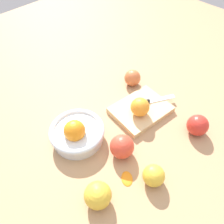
% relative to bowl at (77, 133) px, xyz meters
% --- Properties ---
extents(ground_plane, '(2.40, 2.40, 0.00)m').
position_rel_bowl_xyz_m(ground_plane, '(0.13, -0.11, -0.04)').
color(ground_plane, tan).
extents(bowl, '(0.19, 0.19, 0.10)m').
position_rel_bowl_xyz_m(bowl, '(0.00, 0.00, 0.00)').
color(bowl, silver).
rests_on(bowl, ground_plane).
extents(cutting_board, '(0.23, 0.19, 0.02)m').
position_rel_bowl_xyz_m(cutting_board, '(0.26, -0.07, -0.03)').
color(cutting_board, '#DBB77F').
rests_on(cutting_board, ground_plane).
extents(orange_on_board, '(0.07, 0.07, 0.07)m').
position_rel_bowl_xyz_m(orange_on_board, '(0.23, -0.09, 0.02)').
color(orange_on_board, orange).
rests_on(orange_on_board, cutting_board).
extents(knife, '(0.14, 0.09, 0.01)m').
position_rel_bowl_xyz_m(knife, '(0.32, -0.08, -0.01)').
color(knife, silver).
rests_on(knife, cutting_board).
extents(apple_front_right, '(0.08, 0.08, 0.08)m').
position_rel_bowl_xyz_m(apple_front_right, '(0.33, -0.28, 0.00)').
color(apple_front_right, red).
rests_on(apple_front_right, ground_plane).
extents(apple_front_left, '(0.08, 0.08, 0.08)m').
position_rel_bowl_xyz_m(apple_front_left, '(0.07, -0.15, 0.00)').
color(apple_front_left, '#D6422D').
rests_on(apple_front_left, ground_plane).
extents(apple_front_left_2, '(0.07, 0.07, 0.07)m').
position_rel_bowl_xyz_m(apple_front_left_2, '(0.07, -0.29, -0.00)').
color(apple_front_left_2, gold).
rests_on(apple_front_left_2, ground_plane).
extents(apple_front_left_3, '(0.08, 0.08, 0.08)m').
position_rel_bowl_xyz_m(apple_front_left_3, '(-0.10, -0.21, 0.00)').
color(apple_front_left_3, gold).
rests_on(apple_front_left_3, ground_plane).
extents(apple_back_right, '(0.07, 0.07, 0.07)m').
position_rel_bowl_xyz_m(apple_back_right, '(0.36, 0.06, -0.00)').
color(apple_back_right, '#CC6638').
rests_on(apple_back_right, ground_plane).
extents(citrus_peel, '(0.06, 0.06, 0.01)m').
position_rel_bowl_xyz_m(citrus_peel, '(0.01, -0.23, -0.03)').
color(citrus_peel, orange).
rests_on(citrus_peel, ground_plane).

